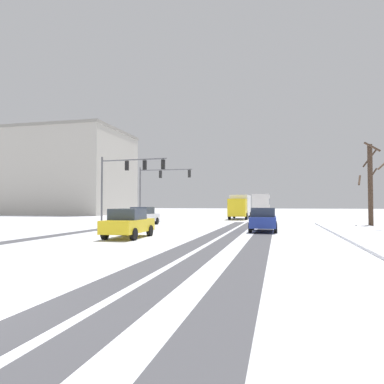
{
  "coord_description": "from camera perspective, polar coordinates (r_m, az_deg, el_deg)",
  "views": [
    {
      "loc": [
        6.38,
        -4.69,
        1.87
      ],
      "look_at": [
        0.0,
        21.89,
        2.8
      ],
      "focal_mm": 33.51,
      "sensor_mm": 36.0,
      "label": 1
    }
  ],
  "objects": [
    {
      "name": "wheel_track_left_lane",
      "position": [
        20.43,
        10.95,
        -7.15
      ],
      "size": [
        1.13,
        34.4,
        0.01
      ],
      "primitive_type": "cube",
      "color": "#4C4C51",
      "rests_on": "ground"
    },
    {
      "name": "wheel_track_right_lane",
      "position": [
        20.58,
        6.08,
        -7.14
      ],
      "size": [
        0.86,
        34.4,
        0.01
      ],
      "primitive_type": "cube",
      "color": "#4C4C51",
      "rests_on": "ground"
    },
    {
      "name": "wheel_track_center",
      "position": [
        24.16,
        -19.02,
        -6.27
      ],
      "size": [
        1.11,
        34.4,
        0.01
      ],
      "primitive_type": "cube",
      "color": "#4C4C51",
      "rests_on": "ground"
    },
    {
      "name": "wheel_track_oncoming",
      "position": [
        20.77,
        2.81,
        -7.1
      ],
      "size": [
        1.01,
        34.4,
        0.01
      ],
      "primitive_type": "cube",
      "color": "#4C4C51",
      "rests_on": "ground"
    },
    {
      "name": "traffic_signal_far_left",
      "position": [
        44.47,
        -5.43,
        1.68
      ],
      "size": [
        6.78,
        0.38,
        6.5
      ],
      "color": "#56565B",
      "rests_on": "ground"
    },
    {
      "name": "traffic_signal_near_left",
      "position": [
        34.85,
        -10.28,
        2.93
      ],
      "size": [
        6.88,
        0.7,
        6.5
      ],
      "color": "#56565B",
      "rests_on": "ground"
    },
    {
      "name": "car_white_lead",
      "position": [
        32.16,
        -7.8,
        -3.81
      ],
      "size": [
        1.89,
        4.13,
        1.62
      ],
      "color": "silver",
      "rests_on": "ground"
    },
    {
      "name": "car_blue_second",
      "position": [
        24.97,
        11.27,
        -4.33
      ],
      "size": [
        1.87,
        4.12,
        1.62
      ],
      "color": "#233899",
      "rests_on": "ground"
    },
    {
      "name": "car_yellow_cab_third",
      "position": [
        20.26,
        -10.1,
        -4.9
      ],
      "size": [
        1.91,
        4.14,
        1.62
      ],
      "color": "yellow",
      "rests_on": "ground"
    },
    {
      "name": "bus_oncoming",
      "position": [
        59.09,
        11.02,
        -1.79
      ],
      "size": [
        2.81,
        11.04,
        3.38
      ],
      "color": "silver",
      "rests_on": "ground"
    },
    {
      "name": "box_truck_delivery",
      "position": [
        45.55,
        7.62,
        -2.23
      ],
      "size": [
        2.32,
        7.41,
        3.02
      ],
      "color": "yellow",
      "rests_on": "ground"
    },
    {
      "name": "bare_tree_sidewalk_far",
      "position": [
        33.78,
        26.48,
        1.33
      ],
      "size": [
        1.82,
        1.82,
        7.08
      ],
      "color": "#423023",
      "rests_on": "ground"
    },
    {
      "name": "office_building_far_left_block",
      "position": [
        72.78,
        -20.86,
        2.8
      ],
      "size": [
        26.55,
        17.41,
        15.45
      ],
      "color": "#B2ADA3",
      "rests_on": "ground"
    }
  ]
}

